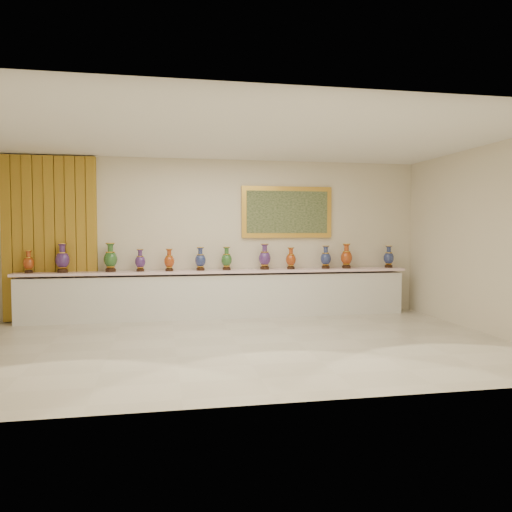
% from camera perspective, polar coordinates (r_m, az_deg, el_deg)
% --- Properties ---
extents(ground, '(8.00, 8.00, 0.00)m').
position_cam_1_polar(ground, '(7.32, -2.11, -10.07)').
color(ground, beige).
rests_on(ground, ground).
extents(room, '(8.00, 8.00, 8.00)m').
position_cam_1_polar(room, '(9.57, -18.33, 2.40)').
color(room, beige).
rests_on(room, ground).
extents(counter, '(7.28, 0.48, 0.90)m').
position_cam_1_polar(counter, '(9.46, -4.20, -4.41)').
color(counter, white).
rests_on(counter, ground).
extents(vase_0, '(0.19, 0.19, 0.40)m').
position_cam_1_polar(vase_0, '(9.59, -24.55, -0.71)').
color(vase_0, '#331C0E').
rests_on(vase_0, counter).
extents(vase_1, '(0.26, 0.26, 0.52)m').
position_cam_1_polar(vase_1, '(9.46, -21.25, -0.37)').
color(vase_1, '#331C0E').
rests_on(vase_1, counter).
extents(vase_2, '(0.28, 0.28, 0.52)m').
position_cam_1_polar(vase_2, '(9.37, -16.29, -0.31)').
color(vase_2, '#331C0E').
rests_on(vase_2, counter).
extents(vase_3, '(0.24, 0.24, 0.40)m').
position_cam_1_polar(vase_3, '(9.33, -13.09, -0.60)').
color(vase_3, '#331C0E').
rests_on(vase_3, counter).
extents(vase_4, '(0.20, 0.20, 0.41)m').
position_cam_1_polar(vase_4, '(9.30, -9.89, -0.57)').
color(vase_4, '#331C0E').
rests_on(vase_4, counter).
extents(vase_5, '(0.22, 0.22, 0.43)m').
position_cam_1_polar(vase_5, '(9.33, -6.37, -0.46)').
color(vase_5, '#331C0E').
rests_on(vase_5, counter).
extents(vase_6, '(0.21, 0.21, 0.44)m').
position_cam_1_polar(vase_6, '(9.41, -3.38, -0.41)').
color(vase_6, '#331C0E').
rests_on(vase_6, counter).
extents(vase_7, '(0.25, 0.25, 0.49)m').
position_cam_1_polar(vase_7, '(9.53, 1.00, -0.22)').
color(vase_7, '#331C0E').
rests_on(vase_7, counter).
extents(vase_8, '(0.21, 0.21, 0.42)m').
position_cam_1_polar(vase_8, '(9.64, 4.01, -0.38)').
color(vase_8, '#331C0E').
rests_on(vase_8, counter).
extents(vase_9, '(0.22, 0.22, 0.45)m').
position_cam_1_polar(vase_9, '(9.85, 7.98, -0.26)').
color(vase_9, '#331C0E').
rests_on(vase_9, counter).
extents(vase_10, '(0.28, 0.28, 0.48)m').
position_cam_1_polar(vase_10, '(9.98, 10.30, -0.14)').
color(vase_10, '#331C0E').
rests_on(vase_10, counter).
extents(vase_11, '(0.26, 0.26, 0.44)m').
position_cam_1_polar(vase_11, '(10.35, 14.93, -0.19)').
color(vase_11, '#331C0E').
rests_on(vase_11, counter).
extents(label_card, '(0.10, 0.06, 0.00)m').
position_cam_1_polar(label_card, '(9.21, -11.79, -1.75)').
color(label_card, white).
rests_on(label_card, counter).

